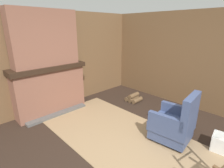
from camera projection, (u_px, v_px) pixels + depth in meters
The scene contains 11 objects.
ground_plane at pixel (130, 165), 2.72m from camera, with size 14.00×14.00×0.00m, color #2D2119.
wood_panel_wall_left at pixel (43, 63), 4.24m from camera, with size 0.06×6.15×2.45m.
wood_panel_wall_back at pixel (208, 63), 4.17m from camera, with size 6.15×0.09×2.45m.
fireplace_hearth at pixel (51, 89), 4.27m from camera, with size 0.63×1.77×1.19m.
chimney_breast at pixel (44, 38), 3.90m from camera, with size 0.37×1.47×1.24m.
area_rug at pixel (127, 140), 3.33m from camera, with size 3.99×1.78×0.01m.
armchair at pixel (174, 124), 3.20m from camera, with size 0.77×0.72×0.98m.
firewood_stack at pixel (134, 98), 5.04m from camera, with size 0.40×0.39×0.24m.
oil_lamp_vase at pixel (31, 63), 3.86m from camera, with size 0.13×0.13×0.28m.
storage_case at pixel (72, 59), 4.56m from camera, with size 0.16×0.25×0.12m.
decorative_plate_on_mantel at pixel (51, 58), 4.17m from camera, with size 0.07×0.29×0.29m.
Camera 1 is at (1.37, -1.72, 2.06)m, focal length 28.00 mm.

